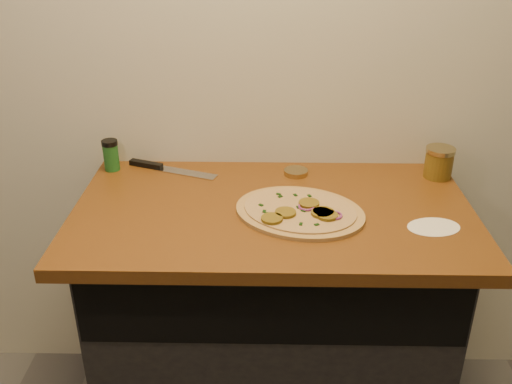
{
  "coord_description": "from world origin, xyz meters",
  "views": [
    {
      "loc": [
        -0.02,
        -0.1,
        1.71
      ],
      "look_at": [
        -0.05,
        1.42,
        0.95
      ],
      "focal_mm": 40.0,
      "sensor_mm": 36.0,
      "label": 1
    }
  ],
  "objects_px": {
    "chefs_knife": "(164,168)",
    "salsa_jar": "(439,162)",
    "pizza": "(300,211)",
    "spice_shaker": "(111,155)"
  },
  "relations": [
    {
      "from": "chefs_knife",
      "to": "salsa_jar",
      "type": "relative_size",
      "value": 3.07
    },
    {
      "from": "chefs_knife",
      "to": "pizza",
      "type": "bearing_deg",
      "value": -34.13
    },
    {
      "from": "pizza",
      "to": "salsa_jar",
      "type": "xyz_separation_m",
      "value": [
        0.47,
        0.27,
        0.04
      ]
    },
    {
      "from": "chefs_knife",
      "to": "salsa_jar",
      "type": "distance_m",
      "value": 0.92
    },
    {
      "from": "pizza",
      "to": "spice_shaker",
      "type": "height_order",
      "value": "spice_shaker"
    },
    {
      "from": "spice_shaker",
      "to": "chefs_knife",
      "type": "bearing_deg",
      "value": 0.47
    },
    {
      "from": "pizza",
      "to": "salsa_jar",
      "type": "distance_m",
      "value": 0.54
    },
    {
      "from": "salsa_jar",
      "to": "spice_shaker",
      "type": "height_order",
      "value": "spice_shaker"
    },
    {
      "from": "pizza",
      "to": "chefs_knife",
      "type": "relative_size",
      "value": 1.54
    },
    {
      "from": "pizza",
      "to": "chefs_knife",
      "type": "xyz_separation_m",
      "value": [
        -0.45,
        0.31,
        -0.0
      ]
    }
  ]
}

